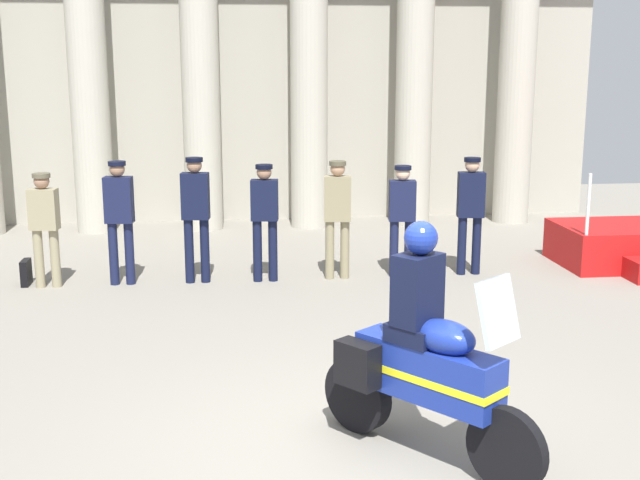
# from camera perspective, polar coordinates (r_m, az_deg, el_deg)

# --- Properties ---
(ground_plane) EXTENTS (28.00, 28.00, 0.00)m
(ground_plane) POSITION_cam_1_polar(r_m,az_deg,el_deg) (6.85, 2.21, -14.47)
(ground_plane) COLOR gray
(colonnade_backdrop) EXTENTS (13.53, 1.54, 6.97)m
(colonnade_backdrop) POSITION_cam_1_polar(r_m,az_deg,el_deg) (15.93, -4.65, 14.37)
(colonnade_backdrop) COLOR #A49F91
(colonnade_backdrop) RESTS_ON ground_plane
(officer_in_row_0) EXTENTS (0.40, 0.27, 1.60)m
(officer_in_row_0) POSITION_cam_1_polar(r_m,az_deg,el_deg) (11.92, -18.54, 1.28)
(officer_in_row_0) COLOR gray
(officer_in_row_0) RESTS_ON ground_plane
(officer_in_row_1) EXTENTS (0.40, 0.27, 1.74)m
(officer_in_row_1) POSITION_cam_1_polar(r_m,az_deg,el_deg) (11.77, -13.72, 1.86)
(officer_in_row_1) COLOR #141938
(officer_in_row_1) RESTS_ON ground_plane
(officer_in_row_2) EXTENTS (0.40, 0.27, 1.78)m
(officer_in_row_2) POSITION_cam_1_polar(r_m,az_deg,el_deg) (11.66, -8.60, 2.11)
(officer_in_row_2) COLOR black
(officer_in_row_2) RESTS_ON ground_plane
(officer_in_row_3) EXTENTS (0.40, 0.27, 1.68)m
(officer_in_row_3) POSITION_cam_1_polar(r_m,az_deg,el_deg) (11.64, -3.85, 1.89)
(officer_in_row_3) COLOR black
(officer_in_row_3) RESTS_ON ground_plane
(officer_in_row_4) EXTENTS (0.40, 0.27, 1.71)m
(officer_in_row_4) POSITION_cam_1_polar(r_m,az_deg,el_deg) (11.76, 1.22, 2.09)
(officer_in_row_4) COLOR #847A5B
(officer_in_row_4) RESTS_ON ground_plane
(officer_in_row_5) EXTENTS (0.40, 0.27, 1.63)m
(officer_in_row_5) POSITION_cam_1_polar(r_m,az_deg,el_deg) (11.95, 5.70, 1.97)
(officer_in_row_5) COLOR #141938
(officer_in_row_5) RESTS_ON ground_plane
(officer_in_row_6) EXTENTS (0.40, 0.27, 1.73)m
(officer_in_row_6) POSITION_cam_1_polar(r_m,az_deg,el_deg) (12.20, 10.39, 2.32)
(officer_in_row_6) COLOR black
(officer_in_row_6) RESTS_ON ground_plane
(motorcycle_with_rider) EXTENTS (1.40, 1.70, 1.90)m
(motorcycle_with_rider) POSITION_cam_1_polar(r_m,az_deg,el_deg) (6.54, 6.98, -8.28)
(motorcycle_with_rider) COLOR black
(motorcycle_with_rider) RESTS_ON ground_plane
(briefcase_on_ground) EXTENTS (0.10, 0.32, 0.36)m
(briefcase_on_ground) POSITION_cam_1_polar(r_m,az_deg,el_deg) (12.29, -19.68, -2.14)
(briefcase_on_ground) COLOR black
(briefcase_on_ground) RESTS_ON ground_plane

